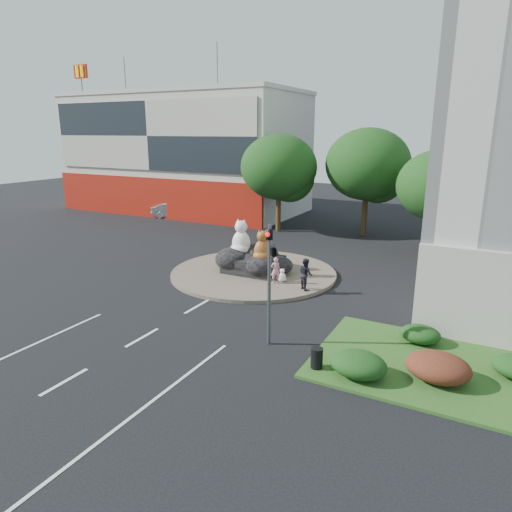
{
  "coord_description": "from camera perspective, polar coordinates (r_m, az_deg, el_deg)",
  "views": [
    {
      "loc": [
        12.55,
        -13.4,
        8.47
      ],
      "look_at": [
        1.55,
        7.39,
        2.0
      ],
      "focal_mm": 32.0,
      "sensor_mm": 36.0,
      "label": 1
    }
  ],
  "objects": [
    {
      "name": "ground",
      "position": [
        20.22,
        -14.03,
        -9.88
      ],
      "size": [
        120.0,
        120.0,
        0.0
      ],
      "primitive_type": "plane",
      "color": "black",
      "rests_on": "ground"
    },
    {
      "name": "roundabout_island",
      "position": [
        27.84,
        -0.31,
        -2.12
      ],
      "size": [
        10.0,
        10.0,
        0.2
      ],
      "primitive_type": "cylinder",
      "color": "brown",
      "rests_on": "ground"
    },
    {
      "name": "rock_plinth",
      "position": [
        27.68,
        -0.31,
        -1.03
      ],
      "size": [
        3.2,
        2.6,
        0.9
      ],
      "primitive_type": null,
      "color": "black",
      "rests_on": "roundabout_island"
    },
    {
      "name": "shophouse_block",
      "position": [
        51.43,
        -8.8,
        12.66
      ],
      "size": [
        25.2,
        12.3,
        17.4
      ],
      "color": "#B9B5A7",
      "rests_on": "ground"
    },
    {
      "name": "grass_verge",
      "position": [
        18.44,
        23.58,
        -13.16
      ],
      "size": [
        10.0,
        6.0,
        0.12
      ],
      "primitive_type": "cube",
      "color": "#284E1A",
      "rests_on": "ground"
    },
    {
      "name": "tree_left",
      "position": [
        39.24,
        3.0,
        10.65
      ],
      "size": [
        6.46,
        6.46,
        8.27
      ],
      "color": "#382314",
      "rests_on": "ground"
    },
    {
      "name": "tree_mid",
      "position": [
        38.75,
        13.89,
        10.63
      ],
      "size": [
        6.84,
        6.84,
        8.76
      ],
      "color": "#382314",
      "rests_on": "ground"
    },
    {
      "name": "tree_right",
      "position": [
        33.86,
        22.01,
        7.76
      ],
      "size": [
        5.7,
        5.7,
        7.3
      ],
      "color": "#382314",
      "rests_on": "ground"
    },
    {
      "name": "hedge_near_green",
      "position": [
        16.8,
        12.68,
        -13.08
      ],
      "size": [
        2.0,
        1.6,
        0.9
      ],
      "primitive_type": "ellipsoid",
      "color": "#143B12",
      "rests_on": "grass_verge"
    },
    {
      "name": "hedge_red",
      "position": [
        17.32,
        21.8,
        -12.79
      ],
      "size": [
        2.2,
        1.76,
        0.99
      ],
      "primitive_type": "ellipsoid",
      "color": "#4A1B13",
      "rests_on": "grass_verge"
    },
    {
      "name": "hedge_back_green",
      "position": [
        19.98,
        19.85,
        -9.17
      ],
      "size": [
        1.6,
        1.28,
        0.72
      ],
      "primitive_type": "ellipsoid",
      "color": "#143B12",
      "rests_on": "grass_verge"
    },
    {
      "name": "traffic_light",
      "position": [
        17.78,
        1.97,
        -0.46
      ],
      "size": [
        0.44,
        1.24,
        5.0
      ],
      "color": "#595B60",
      "rests_on": "ground"
    },
    {
      "name": "street_lamp",
      "position": [
        21.75,
        28.14,
        3.18
      ],
      "size": [
        2.34,
        0.22,
        8.06
      ],
      "color": "#595B60",
      "rests_on": "ground"
    },
    {
      "name": "cat_white",
      "position": [
        27.84,
        -1.86,
        2.4
      ],
      "size": [
        1.39,
        1.22,
        2.24
      ],
      "primitive_type": null,
      "rotation": [
        0.0,
        0.0,
        -0.04
      ],
      "color": "white",
      "rests_on": "rock_plinth"
    },
    {
      "name": "cat_tabby",
      "position": [
        26.5,
        0.82,
        1.36
      ],
      "size": [
        1.49,
        1.44,
        1.9
      ],
      "primitive_type": null,
      "rotation": [
        0.0,
        0.0,
        0.55
      ],
      "color": "#B45825",
      "rests_on": "rock_plinth"
    },
    {
      "name": "kitten_calico",
      "position": [
        27.78,
        -3.71,
        -1.11
      ],
      "size": [
        0.57,
        0.52,
        0.81
      ],
      "primitive_type": null,
      "rotation": [
        0.0,
        0.0,
        -0.24
      ],
      "color": "beige",
      "rests_on": "roundabout_island"
    },
    {
      "name": "kitten_white",
      "position": [
        25.9,
        3.3,
        -2.36
      ],
      "size": [
        0.59,
        0.55,
        0.78
      ],
      "primitive_type": null,
      "rotation": [
        0.0,
        0.0,
        0.39
      ],
      "color": "white",
      "rests_on": "roundabout_island"
    },
    {
      "name": "pedestrian_pink",
      "position": [
        25.5,
        2.45,
        -1.8
      ],
      "size": [
        0.65,
        0.63,
        1.5
      ],
      "primitive_type": "imported",
      "rotation": [
        0.0,
        0.0,
        3.85
      ],
      "color": "#C68090",
      "rests_on": "roundabout_island"
    },
    {
      "name": "pedestrian_dark",
      "position": [
        24.62,
        6.22,
        -2.23
      ],
      "size": [
        1.06,
        1.04,
        1.72
      ],
      "primitive_type": "imported",
      "rotation": [
        0.0,
        0.0,
        2.42
      ],
      "color": "black",
      "rests_on": "roundabout_island"
    },
    {
      "name": "parked_car",
      "position": [
        46.48,
        -9.97,
        5.63
      ],
      "size": [
        5.0,
        2.72,
        1.56
      ],
      "primitive_type": "imported",
      "rotation": [
        0.0,
        0.0,
        1.81
      ],
      "color": "#999BA0",
      "rests_on": "ground"
    },
    {
      "name": "litter_bin",
      "position": [
        17.11,
        7.6,
        -12.52
      ],
      "size": [
        0.53,
        0.53,
        0.77
      ],
      "primitive_type": "cylinder",
      "rotation": [
        0.0,
        0.0,
        -0.21
      ],
      "color": "black",
      "rests_on": "grass_verge"
    }
  ]
}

